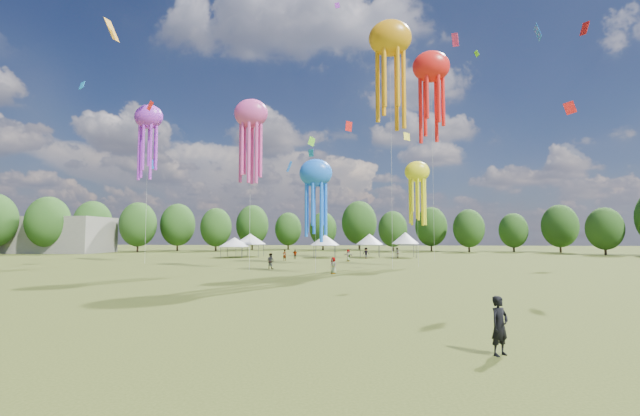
{
  "coord_description": "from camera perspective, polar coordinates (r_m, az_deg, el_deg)",
  "views": [
    {
      "loc": [
        4.94,
        -17.25,
        3.89
      ],
      "look_at": [
        1.94,
        15.0,
        6.0
      ],
      "focal_mm": 23.71,
      "sensor_mm": 36.0,
      "label": 1
    }
  ],
  "objects": [
    {
      "name": "small_kites",
      "position": [
        65.7,
        -0.38,
        20.02
      ],
      "size": [
        76.83,
        66.14,
        40.0
      ],
      "color": "#E5439C",
      "rests_on": "ground"
    },
    {
      "name": "festival_tents",
      "position": [
        75.53,
        -1.16,
        -4.3
      ],
      "size": [
        35.13,
        8.33,
        4.47
      ],
      "color": "#47474C",
      "rests_on": "ground"
    },
    {
      "name": "ground",
      "position": [
        18.36,
        -10.83,
        -15.89
      ],
      "size": [
        300.0,
        300.0,
        0.0
      ],
      "primitive_type": "plane",
      "color": "#384416",
      "rests_on": "ground"
    },
    {
      "name": "spectator_near",
      "position": [
        49.62,
        -6.71,
        -7.14
      ],
      "size": [
        1.08,
        0.96,
        1.83
      ],
      "primitive_type": "imported",
      "rotation": [
        0.0,
        0.0,
        2.78
      ],
      "color": "gray",
      "rests_on": "ground"
    },
    {
      "name": "spectators_far",
      "position": [
        65.85,
        4.25,
        -6.34
      ],
      "size": [
        18.71,
        31.28,
        1.85
      ],
      "color": "gray",
      "rests_on": "ground"
    },
    {
      "name": "show_kites",
      "position": [
        58.51,
        4.99,
        14.11
      ],
      "size": [
        46.11,
        24.96,
        32.43
      ],
      "color": "#E5439C",
      "rests_on": "ground"
    },
    {
      "name": "treeline",
      "position": [
        80.29,
        -0.98,
        -1.83
      ],
      "size": [
        201.57,
        95.24,
        13.43
      ],
      "color": "#38281C",
      "rests_on": "ground"
    },
    {
      "name": "observer_main",
      "position": [
        15.44,
        23.08,
        -14.39
      ],
      "size": [
        0.83,
        0.77,
        1.91
      ],
      "primitive_type": "imported",
      "rotation": [
        0.0,
        0.0,
        0.59
      ],
      "color": "black",
      "rests_on": "ground"
    },
    {
      "name": "hangar",
      "position": [
        117.83,
        -35.5,
        -2.98
      ],
      "size": [
        40.0,
        12.0,
        8.0
      ],
      "primitive_type": "cube",
      "color": "gray",
      "rests_on": "ground"
    }
  ]
}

